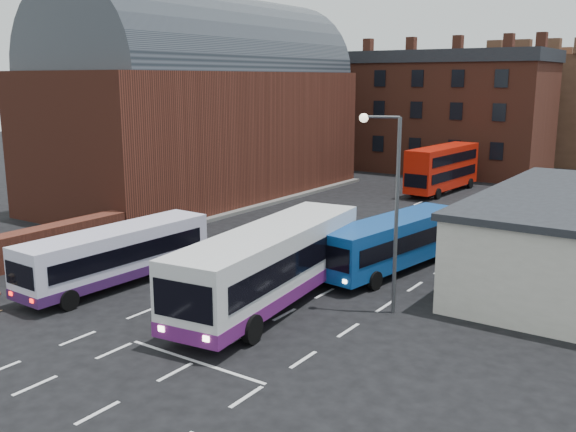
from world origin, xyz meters
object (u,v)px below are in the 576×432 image
Objects in this scene: bus_white_inbound at (271,260)px; bus_blue at (393,240)px; bus_red_double at (442,168)px; street_lamp at (390,195)px; bus_white_outbound at (117,252)px.

bus_white_inbound is 7.85m from bus_blue.
bus_white_inbound reaches higher than bus_blue.
bus_white_inbound is at bearing 101.43° from bus_red_double.
bus_white_inbound is 5.72m from street_lamp.
bus_blue is at bearing 45.82° from bus_white_outbound.
bus_white_outbound is 7.83m from bus_white_inbound.
bus_red_double reaches higher than bus_blue.
bus_red_double reaches higher than bus_white_inbound.
bus_white_outbound is at bearing -162.62° from street_lamp.
bus_red_double is 1.21× the size of street_lamp.
bus_white_inbound is at bearing 82.49° from bus_blue.
bus_red_double is at bearing 85.99° from bus_white_outbound.
bus_red_double is 30.04m from street_lamp.
street_lamp is (12.08, 3.78, 3.36)m from bus_white_outbound.
bus_white_inbound is 1.27× the size of bus_red_double.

